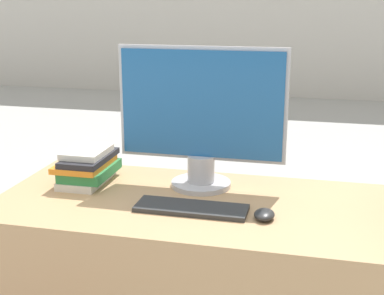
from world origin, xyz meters
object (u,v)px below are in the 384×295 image
(monitor, at_px, (201,118))
(keyboard, at_px, (192,208))
(mouse, at_px, (264,215))
(book_stack, at_px, (88,166))

(monitor, height_order, keyboard, monitor)
(monitor, relative_size, mouse, 6.85)
(monitor, xyz_separation_m, mouse, (0.28, -0.27, -0.26))
(keyboard, bearing_deg, mouse, -3.73)
(mouse, bearing_deg, keyboard, 176.27)
(mouse, distance_m, book_stack, 0.77)
(mouse, height_order, book_stack, book_stack)
(monitor, relative_size, book_stack, 2.35)
(monitor, height_order, mouse, monitor)
(mouse, bearing_deg, book_stack, 164.08)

